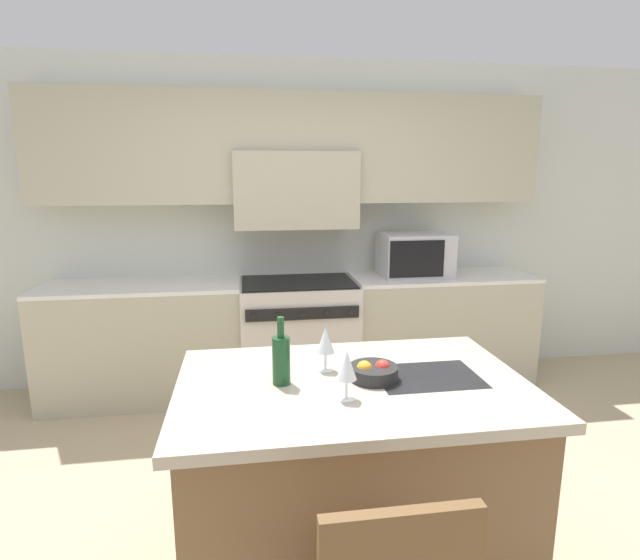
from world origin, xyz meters
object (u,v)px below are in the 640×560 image
object	(u,v)px
microwave	(415,255)
wine_glass_near	(347,367)
fruit_bowl	(373,372)
range_stove	(298,336)
wine_bottle	(281,359)
wine_glass_far	(325,342)

from	to	relation	value
microwave	wine_glass_near	size ratio (longest dim) A/B	2.91
fruit_bowl	microwave	bearing A→B (deg)	66.61
range_stove	wine_bottle	size ratio (longest dim) A/B	3.27
wine_bottle	fruit_bowl	xyz separation A→B (m)	(0.39, -0.01, -0.08)
range_stove	wine_glass_far	world-z (taller)	wine_glass_far
wine_glass_far	range_stove	bearing A→B (deg)	87.60
wine_bottle	fruit_bowl	distance (m)	0.39
wine_bottle	fruit_bowl	world-z (taller)	wine_bottle
wine_glass_near	fruit_bowl	world-z (taller)	wine_glass_near
range_stove	wine_glass_far	bearing A→B (deg)	-92.40
range_stove	wine_glass_far	size ratio (longest dim) A/B	4.74
wine_glass_near	wine_glass_far	bearing A→B (deg)	96.43
wine_bottle	wine_glass_near	bearing A→B (deg)	-38.81
fruit_bowl	wine_bottle	bearing A→B (deg)	178.17
range_stove	wine_bottle	bearing A→B (deg)	-97.98
range_stove	fruit_bowl	world-z (taller)	fruit_bowl
microwave	wine_glass_near	bearing A→B (deg)	-115.02
wine_glass_near	wine_glass_far	distance (m)	0.30
microwave	wine_bottle	bearing A→B (deg)	-122.07
wine_glass_far	fruit_bowl	bearing A→B (deg)	-33.14
wine_bottle	wine_glass_near	world-z (taller)	wine_bottle
wine_bottle	wine_glass_near	size ratio (longest dim) A/B	1.45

